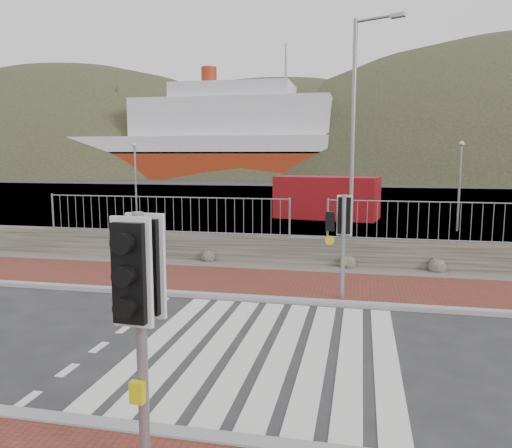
% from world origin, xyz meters
% --- Properties ---
extents(ground, '(220.00, 220.00, 0.00)m').
position_xyz_m(ground, '(0.00, 0.00, 0.00)').
color(ground, '#28282B').
rests_on(ground, ground).
extents(sidewalk_far, '(40.00, 3.00, 0.08)m').
position_xyz_m(sidewalk_far, '(0.00, 4.50, 0.04)').
color(sidewalk_far, brown).
rests_on(sidewalk_far, ground).
extents(kerb_near, '(40.00, 0.25, 0.12)m').
position_xyz_m(kerb_near, '(0.00, -3.00, 0.05)').
color(kerb_near, gray).
rests_on(kerb_near, ground).
extents(kerb_far, '(40.00, 0.25, 0.12)m').
position_xyz_m(kerb_far, '(0.00, 3.00, 0.05)').
color(kerb_far, gray).
rests_on(kerb_far, ground).
extents(zebra_crossing, '(4.62, 5.60, 0.01)m').
position_xyz_m(zebra_crossing, '(-0.00, 0.00, 0.01)').
color(zebra_crossing, silver).
rests_on(zebra_crossing, ground).
extents(gravel_strip, '(40.00, 1.50, 0.06)m').
position_xyz_m(gravel_strip, '(0.00, 6.50, 0.03)').
color(gravel_strip, '#59544C').
rests_on(gravel_strip, ground).
extents(stone_wall, '(40.00, 0.60, 0.90)m').
position_xyz_m(stone_wall, '(0.00, 7.30, 0.45)').
color(stone_wall, '#423D36').
rests_on(stone_wall, ground).
extents(railing, '(18.07, 0.07, 1.22)m').
position_xyz_m(railing, '(0.00, 7.15, 1.82)').
color(railing, gray).
rests_on(railing, stone_wall).
extents(quay, '(120.00, 40.00, 0.50)m').
position_xyz_m(quay, '(0.00, 27.90, 0.00)').
color(quay, '#4C4C4F').
rests_on(quay, ground).
extents(water, '(220.00, 50.00, 0.05)m').
position_xyz_m(water, '(0.00, 62.90, 0.00)').
color(water, '#3F4C54').
rests_on(water, ground).
extents(ferry, '(50.00, 16.00, 20.00)m').
position_xyz_m(ferry, '(-24.65, 67.90, 5.36)').
color(ferry, maroon).
rests_on(ferry, ground).
extents(hills_backdrop, '(254.00, 90.00, 100.00)m').
position_xyz_m(hills_backdrop, '(6.74, 87.90, -23.05)').
color(hills_backdrop, '#262E1B').
rests_on(hills_backdrop, ground).
extents(traffic_signal_near, '(0.43, 0.27, 2.92)m').
position_xyz_m(traffic_signal_near, '(-0.55, -3.87, 2.10)').
color(traffic_signal_near, gray).
rests_on(traffic_signal_near, ground).
extents(traffic_signal_far, '(0.62, 0.25, 2.57)m').
position_xyz_m(traffic_signal_far, '(1.18, 3.38, 1.86)').
color(traffic_signal_far, gray).
rests_on(traffic_signal_far, ground).
extents(streetlight, '(1.54, 0.80, 7.69)m').
position_xyz_m(streetlight, '(1.41, 8.05, 4.33)').
color(streetlight, gray).
rests_on(streetlight, ground).
extents(shipping_container, '(5.89, 3.30, 2.32)m').
position_xyz_m(shipping_container, '(-0.27, 19.40, 1.16)').
color(shipping_container, maroon).
rests_on(shipping_container, ground).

